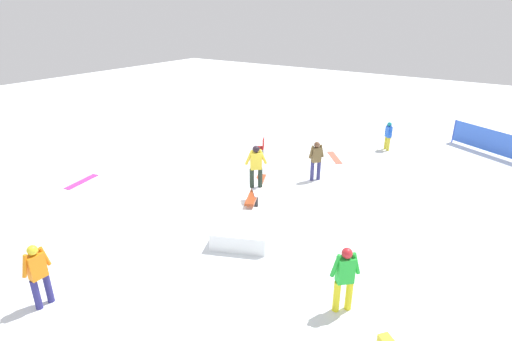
{
  "coord_description": "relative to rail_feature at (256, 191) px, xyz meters",
  "views": [
    {
      "loc": [
        -9.65,
        -6.51,
        6.02
      ],
      "look_at": [
        0.0,
        0.0,
        1.27
      ],
      "focal_mm": 28.0,
      "sensor_mm": 36.0,
      "label": 1
    }
  ],
  "objects": [
    {
      "name": "loose_snowboard_magenta",
      "position": [
        -2.0,
        6.5,
        -0.55
      ],
      "size": [
        1.48,
        0.57,
        0.02
      ],
      "primitive_type": "cube",
      "rotation": [
        0.0,
        0.0,
        3.35
      ],
      "color": "#BF329C",
      "rests_on": "ground"
    },
    {
      "name": "loose_snowboard_coral",
      "position": [
        5.7,
        -0.27,
        -0.55
      ],
      "size": [
        1.35,
        1.16,
        0.02
      ],
      "primitive_type": "cube",
      "rotation": [
        0.0,
        0.0,
        3.81
      ],
      "color": "#F1664D",
      "rests_on": "ground"
    },
    {
      "name": "safety_fence",
      "position": [
        9.89,
        -5.86,
        0.03
      ],
      "size": [
        2.1,
        3.62,
        1.1
      ],
      "rotation": [
        0.0,
        0.0,
        7.33
      ],
      "color": "blue",
      "rests_on": "ground"
    },
    {
      "name": "folding_chair",
      "position": [
        3.87,
        2.4,
        -0.15
      ],
      "size": [
        0.59,
        0.59,
        0.88
      ],
      "rotation": [
        0.0,
        0.0,
        3.61
      ],
      "color": "#3F3F44",
      "rests_on": "ground"
    },
    {
      "name": "bystander_orange",
      "position": [
        -6.44,
        1.21,
        0.28
      ],
      "size": [
        0.62,
        0.22,
        1.51
      ],
      "rotation": [
        0.0,
        0.0,
        6.28
      ],
      "color": "navy",
      "rests_on": "ground"
    },
    {
      "name": "ground_plane",
      "position": [
        0.0,
        0.0,
        -0.57
      ],
      "size": [
        60.0,
        60.0,
        0.0
      ],
      "primitive_type": "plane",
      "color": "white"
    },
    {
      "name": "rail_feature",
      "position": [
        0.0,
        0.0,
        0.0
      ],
      "size": [
        2.24,
        1.18,
        0.67
      ],
      "rotation": [
        0.0,
        0.0,
        0.41
      ],
      "color": "black",
      "rests_on": "ground"
    },
    {
      "name": "bystander_brown",
      "position": [
        3.06,
        -0.62,
        0.28
      ],
      "size": [
        0.52,
        0.46,
        1.5
      ],
      "rotation": [
        0.0,
        0.0,
        2.45
      ],
      "color": "navy",
      "rests_on": "ground"
    },
    {
      "name": "snow_kicker_ramp",
      "position": [
        -1.72,
        -0.75,
        -0.32
      ],
      "size": [
        2.25,
        2.09,
        0.49
      ],
      "primitive_type": "cube",
      "rotation": [
        0.0,
        0.0,
        0.41
      ],
      "color": "white",
      "rests_on": "ground"
    },
    {
      "name": "main_rider_on_rail",
      "position": [
        0.0,
        0.0,
        0.81
      ],
      "size": [
        1.21,
        1.14,
        1.42
      ],
      "rotation": [
        0.0,
        0.0,
        0.74
      ],
      "color": "white",
      "rests_on": "rail_feature"
    },
    {
      "name": "bystander_green",
      "position": [
        -2.96,
        -4.22,
        0.3
      ],
      "size": [
        0.53,
        0.54,
        1.54
      ],
      "rotation": [
        0.0,
        0.0,
        5.48
      ],
      "color": "yellow",
      "rests_on": "ground"
    },
    {
      "name": "bystander_blue",
      "position": [
        8.01,
        -1.8,
        0.16
      ],
      "size": [
        0.47,
        0.48,
        1.3
      ],
      "rotation": [
        0.0,
        0.0,
        3.93
      ],
      "color": "gold",
      "rests_on": "ground"
    }
  ]
}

